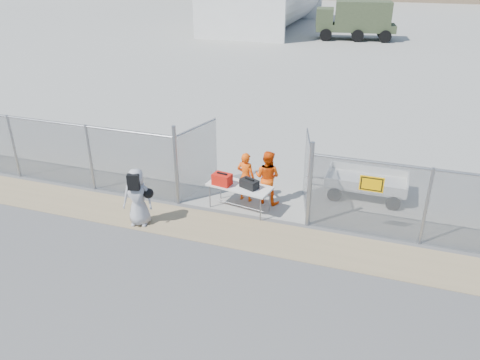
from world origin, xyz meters
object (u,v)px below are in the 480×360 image
(visitor, at_px, (138,197))
(utility_trailer, at_px, (366,184))
(folding_table, at_px, (240,197))
(security_worker_left, at_px, (246,177))
(security_worker_right, at_px, (267,177))

(visitor, height_order, utility_trailer, visitor)
(folding_table, distance_m, utility_trailer, 4.09)
(utility_trailer, bearing_deg, security_worker_left, -155.94)
(folding_table, bearing_deg, visitor, -135.46)
(security_worker_right, height_order, visitor, visitor)
(folding_table, bearing_deg, security_worker_right, 58.05)
(folding_table, bearing_deg, security_worker_left, 101.20)
(folding_table, bearing_deg, utility_trailer, 41.30)
(visitor, bearing_deg, utility_trailer, 20.04)
(utility_trailer, bearing_deg, security_worker_right, -152.71)
(visitor, bearing_deg, security_worker_left, 31.03)
(security_worker_right, distance_m, visitor, 3.88)
(utility_trailer, bearing_deg, visitor, -146.36)
(security_worker_left, height_order, visitor, visitor)
(security_worker_left, distance_m, security_worker_right, 0.66)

